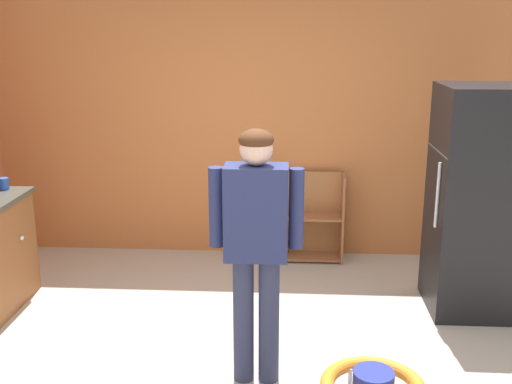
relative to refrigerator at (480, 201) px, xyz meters
name	(u,v)px	position (x,y,z in m)	size (l,w,h in m)	color
ground_plane	(247,377)	(-1.72, -1.14, -0.89)	(12.00, 12.00, 0.00)	#B4AA9A
back_wall	(265,118)	(-1.72, 1.19, 0.46)	(5.20, 0.06, 2.70)	#C06F3A
refrigerator	(480,201)	(0.00, 0.00, 0.00)	(0.73, 0.68, 1.78)	black
bookshelf	(295,222)	(-1.41, 1.01, -0.52)	(0.80, 0.28, 0.85)	#9F603A
standing_person	(256,236)	(-1.66, -1.15, 0.09)	(0.57, 0.22, 1.63)	#2F3453
blue_cup	(4,184)	(-3.82, 0.10, 0.06)	(0.08, 0.08, 0.10)	blue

